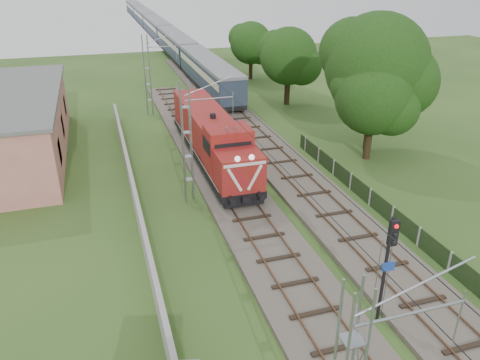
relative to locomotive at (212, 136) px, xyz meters
name	(u,v)px	position (x,y,z in m)	size (l,w,h in m)	color
ground	(308,309)	(0.00, -17.83, -2.22)	(140.00, 140.00, 0.00)	#2C4A1C
track_main	(258,229)	(0.00, -10.83, -2.04)	(4.20, 70.00, 0.45)	#6B6054
track_side	(263,145)	(5.00, 2.17, -2.04)	(4.20, 80.00, 0.45)	#6B6054
catenary	(188,144)	(-2.95, -5.83, 1.83)	(3.31, 70.00, 8.00)	gray
boundary_wall	(135,198)	(-6.50, -5.83, -1.47)	(0.25, 40.00, 1.50)	#9E9E99
station_building	(8,125)	(-15.00, 6.17, 0.41)	(8.40, 20.40, 5.22)	tan
fence	(419,237)	(8.00, -14.83, -1.62)	(0.12, 32.00, 1.20)	black
locomotive	(212,136)	(0.00, 0.00, 0.00)	(2.97, 16.94, 4.30)	black
coach_rake	(157,27)	(5.00, 65.65, 0.22)	(2.93, 109.44, 3.38)	black
signal_post	(389,253)	(2.61, -19.44, 1.35)	(0.57, 0.45, 5.20)	black
tree_a	(374,97)	(12.11, -2.68, 2.78)	(6.19, 5.89, 8.02)	#322714
tree_b	(378,66)	(13.27, -0.87, 4.68)	(8.53, 8.13, 11.06)	#322714
tree_c	(289,57)	(12.02, 13.83, 2.93)	(6.37, 6.07, 8.26)	#322714
tree_d	(252,43)	(12.09, 26.73, 2.42)	(5.74, 5.46, 7.44)	#322714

